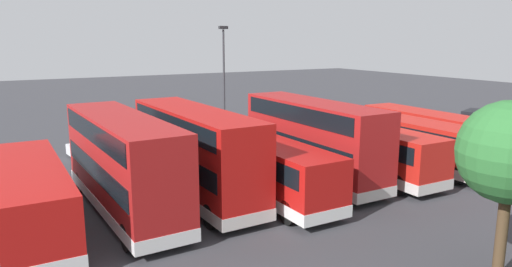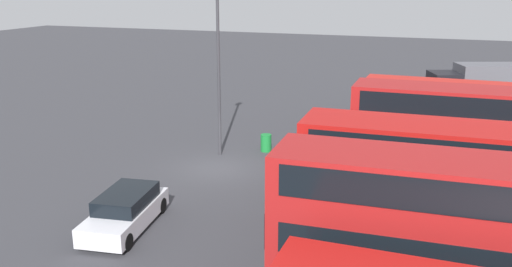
{
  "view_description": "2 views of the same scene",
  "coord_description": "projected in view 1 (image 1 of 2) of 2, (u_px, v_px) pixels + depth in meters",
  "views": [
    {
      "loc": [
        13.78,
        32.92,
        7.99
      ],
      "look_at": [
        -2.63,
        3.67,
        1.23
      ],
      "focal_mm": 33.11,
      "sensor_mm": 36.0,
      "label": 1
    },
    {
      "loc": [
        23.5,
        10.64,
        9.16
      ],
      "look_at": [
        -0.72,
        1.87,
        1.83
      ],
      "focal_mm": 37.93,
      "sensor_mm": 36.0,
      "label": 2
    }
  ],
  "objects": [
    {
      "name": "bus_single_deck_far_end",
      "position": [
        31.0,
        197.0,
        19.35
      ],
      "size": [
        2.62,
        10.25,
        2.95
      ],
      "color": "#B71411",
      "rests_on": "ground"
    },
    {
      "name": "bus_single_deck_fifth",
      "position": [
        257.0,
        162.0,
        24.77
      ],
      "size": [
        2.78,
        12.06,
        2.95
      ],
      "color": "#B71411",
      "rests_on": "ground"
    },
    {
      "name": "lamp_post_tall",
      "position": [
        224.0,
        75.0,
        37.01
      ],
      "size": [
        0.7,
        0.3,
        8.94
      ],
      "color": "#38383D",
      "rests_on": "ground"
    },
    {
      "name": "waste_bin_yellow",
      "position": [
        253.0,
        137.0,
        36.77
      ],
      "size": [
        0.6,
        0.6,
        0.95
      ],
      "primitive_type": "cylinder",
      "color": "#197F33",
      "rests_on": "ground"
    },
    {
      "name": "bus_double_decker_fourth",
      "position": [
        313.0,
        138.0,
        26.68
      ],
      "size": [
        2.74,
        10.55,
        4.55
      ],
      "color": "#A51919",
      "rests_on": "ground"
    },
    {
      "name": "bus_single_deck_third",
      "position": [
        364.0,
        147.0,
        28.17
      ],
      "size": [
        2.61,
        10.86,
        2.95
      ],
      "color": "red",
      "rests_on": "ground"
    },
    {
      "name": "bus_double_decker_sixth",
      "position": [
        195.0,
        151.0,
        23.65
      ],
      "size": [
        2.96,
        10.98,
        4.55
      ],
      "color": "#B71411",
      "rests_on": "ground"
    },
    {
      "name": "ground_plane",
      "position": [
        203.0,
        144.0,
        36.33
      ],
      "size": [
        140.0,
        140.0,
        0.0
      ],
      "primitive_type": "plane",
      "color": "#38383D"
    },
    {
      "name": "bus_double_decker_seventh",
      "position": [
        123.0,
        162.0,
        21.65
      ],
      "size": [
        3.06,
        11.26,
        4.55
      ],
      "color": "#A51919",
      "rests_on": "ground"
    },
    {
      "name": "tree_midright",
      "position": [
        510.0,
        153.0,
        14.74
      ],
      "size": [
        3.28,
        3.28,
        6.15
      ],
      "color": "#4C3823",
      "rests_on": "ground"
    },
    {
      "name": "bus_single_deck_near_end",
      "position": [
        436.0,
        133.0,
        32.33
      ],
      "size": [
        2.75,
        11.91,
        2.95
      ],
      "color": "red",
      "rests_on": "ground"
    },
    {
      "name": "bus_single_deck_second",
      "position": [
        409.0,
        140.0,
        30.18
      ],
      "size": [
        2.83,
        11.46,
        2.95
      ],
      "color": "red",
      "rests_on": "ground"
    },
    {
      "name": "car_hatchback_silver",
      "position": [
        103.0,
        144.0,
        33.09
      ],
      "size": [
        4.67,
        2.4,
        1.43
      ],
      "color": "silver",
      "rests_on": "ground"
    }
  ]
}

